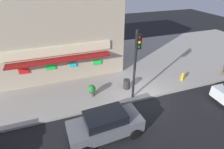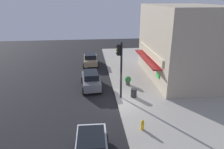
% 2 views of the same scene
% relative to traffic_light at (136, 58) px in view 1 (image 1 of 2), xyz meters
% --- Properties ---
extents(ground_plane, '(60.80, 60.80, 0.00)m').
position_rel_traffic_light_xyz_m(ground_plane, '(0.78, -0.35, -3.47)').
color(ground_plane, black).
extents(sidewalk, '(40.53, 12.59, 0.18)m').
position_rel_traffic_light_xyz_m(sidewalk, '(0.78, 5.95, -3.38)').
color(sidewalk, '#A39E93').
rests_on(sidewalk, ground_plane).
extents(corner_building, '(11.06, 7.98, 7.88)m').
position_rel_traffic_light_xyz_m(corner_building, '(-4.69, 7.62, 0.64)').
color(corner_building, tan).
rests_on(corner_building, sidewalk).
extents(traffic_light, '(0.32, 0.58, 5.14)m').
position_rel_traffic_light_xyz_m(traffic_light, '(0.00, 0.00, 0.00)').
color(traffic_light, black).
rests_on(traffic_light, sidewalk).
extents(fire_hydrant, '(0.47, 0.23, 0.75)m').
position_rel_traffic_light_xyz_m(fire_hydrant, '(5.10, 0.85, -2.93)').
color(fire_hydrant, gold).
rests_on(fire_hydrant, sidewalk).
extents(trash_can, '(0.54, 0.54, 0.80)m').
position_rel_traffic_light_xyz_m(trash_can, '(0.01, 1.29, -2.89)').
color(trash_can, '#2D2D2D').
rests_on(trash_can, sidewalk).
extents(potted_plant_by_doorway, '(0.65, 0.65, 0.92)m').
position_rel_traffic_light_xyz_m(potted_plant_by_doorway, '(-2.89, 1.28, -2.78)').
color(potted_plant_by_doorway, '#59595B').
rests_on(potted_plant_by_doorway, sidewalk).
extents(parked_car_grey, '(4.33, 2.13, 1.67)m').
position_rel_traffic_light_xyz_m(parked_car_grey, '(-2.99, -2.54, -2.61)').
color(parked_car_grey, slate).
rests_on(parked_car_grey, ground_plane).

